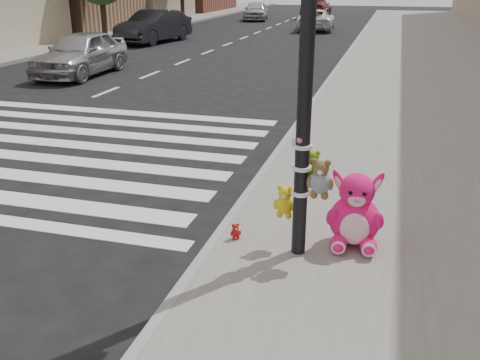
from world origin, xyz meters
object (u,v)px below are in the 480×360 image
at_px(signal_pole, 306,117).
at_px(car_white_near, 316,20).
at_px(red_teddy, 236,231).
at_px(pink_bunny, 355,215).
at_px(car_dark_far, 154,26).
at_px(car_silver_far, 81,53).

distance_m(signal_pole, car_white_near, 28.72).
xyz_separation_m(red_teddy, car_white_near, (-3.16, 28.32, 0.38)).
relative_size(pink_bunny, car_white_near, 0.21).
bearing_deg(car_dark_far, car_silver_far, -71.65).
bearing_deg(pink_bunny, signal_pole, -153.31).
distance_m(pink_bunny, car_dark_far, 22.62).
xyz_separation_m(red_teddy, car_dark_far, (-10.04, 19.77, 0.55)).
bearing_deg(pink_bunny, car_white_near, 94.22).
bearing_deg(red_teddy, car_white_near, 65.26).
bearing_deg(pink_bunny, car_dark_far, 115.40).
height_order(car_silver_far, car_dark_far, car_dark_far).
distance_m(pink_bunny, car_silver_far, 14.17).
bearing_deg(car_white_near, pink_bunny, 95.00).
bearing_deg(signal_pole, car_white_near, 97.96).
distance_m(car_dark_far, car_white_near, 10.98).
xyz_separation_m(signal_pole, car_dark_far, (-10.86, 19.87, -0.98)).
relative_size(signal_pole, pink_bunny, 4.20).
height_order(pink_bunny, car_silver_far, car_silver_far).
bearing_deg(pink_bunny, car_silver_far, 129.18).
distance_m(pink_bunny, car_white_near, 28.43).
relative_size(signal_pole, car_dark_far, 0.83).
xyz_separation_m(signal_pole, car_silver_far, (-9.29, 10.52, -1.03)).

